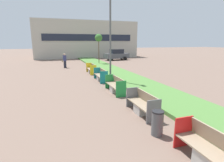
{
  "coord_description": "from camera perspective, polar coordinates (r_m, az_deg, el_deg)",
  "views": [
    {
      "loc": [
        -2.61,
        0.65,
        3.07
      ],
      "look_at": [
        0.9,
        11.13,
        0.6
      ],
      "focal_mm": 28.0,
      "sensor_mm": 36.0,
      "label": 1
    }
  ],
  "objects": [
    {
      "name": "planter_grass_strip",
      "position": [
        13.1,
        8.37,
        -0.69
      ],
      "size": [
        2.8,
        120.0,
        0.18
      ],
      "color": "#4C7A38",
      "rests_on": "ground"
    },
    {
      "name": "building_backdrop",
      "position": [
        38.16,
        -8.75,
        13.16
      ],
      "size": [
        19.84,
        8.89,
        7.06
      ],
      "color": "#B2AD9E",
      "rests_on": "ground"
    },
    {
      "name": "bench_red_frame",
      "position": [
        5.29,
        29.55,
        -19.97
      ],
      "size": [
        0.65,
        1.95,
        0.94
      ],
      "color": "#ADA8A0",
      "rests_on": "ground"
    },
    {
      "name": "bench_grey_frame",
      "position": [
        7.8,
        9.92,
        -7.92
      ],
      "size": [
        0.65,
        1.97,
        0.94
      ],
      "color": "#ADA8A0",
      "rests_on": "ground"
    },
    {
      "name": "bench_green_frame",
      "position": [
        10.88,
        1.12,
        -1.77
      ],
      "size": [
        0.65,
        2.16,
        0.94
      ],
      "color": "#ADA8A0",
      "rests_on": "ground"
    },
    {
      "name": "bench_teal_frame",
      "position": [
        14.16,
        -3.65,
        1.58
      ],
      "size": [
        0.65,
        2.14,
        0.94
      ],
      "color": "#ADA8A0",
      "rests_on": "ground"
    },
    {
      "name": "bench_yellow_frame",
      "position": [
        17.66,
        -6.72,
        3.71
      ],
      "size": [
        0.65,
        2.04,
        0.94
      ],
      "color": "#ADA8A0",
      "rests_on": "ground"
    },
    {
      "name": "litter_bin",
      "position": [
        6.18,
        14.59,
        -13.14
      ],
      "size": [
        0.4,
        0.4,
        0.86
      ],
      "color": "#4C4F51",
      "rests_on": "ground"
    },
    {
      "name": "street_lamp_post",
      "position": [
        13.52,
        -0.55,
        17.26
      ],
      "size": [
        0.24,
        0.44,
        7.57
      ],
      "color": "#56595B",
      "rests_on": "ground"
    },
    {
      "name": "sapling_tree_far",
      "position": [
        24.52,
        -4.41,
        13.77
      ],
      "size": [
        1.01,
        1.01,
        4.15
      ],
      "color": "brown",
      "rests_on": "ground"
    },
    {
      "name": "pedestrian_walking",
      "position": [
        21.98,
        -15.18,
        6.47
      ],
      "size": [
        0.53,
        0.24,
        1.74
      ],
      "color": "#232633",
      "rests_on": "ground"
    },
    {
      "name": "parked_car_distant",
      "position": [
        30.7,
        1.5,
        8.57
      ],
      "size": [
        4.41,
        2.36,
        1.86
      ],
      "rotation": [
        0.0,
        0.0,
        0.15
      ],
      "color": "#474C51",
      "rests_on": "ground"
    }
  ]
}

